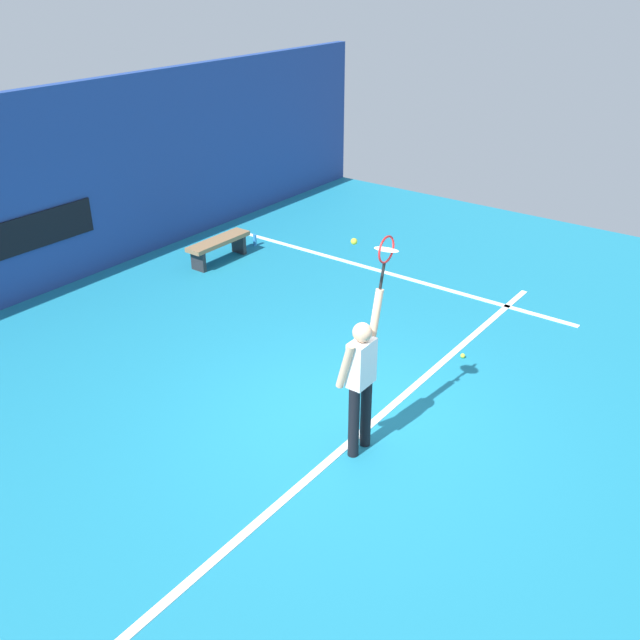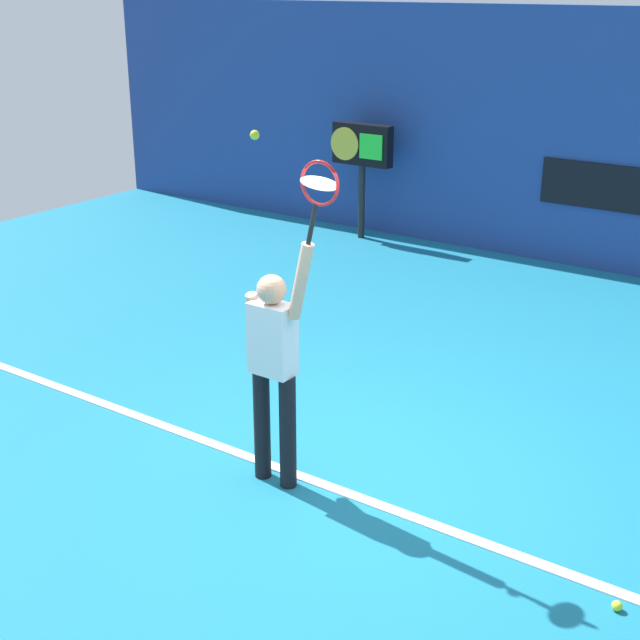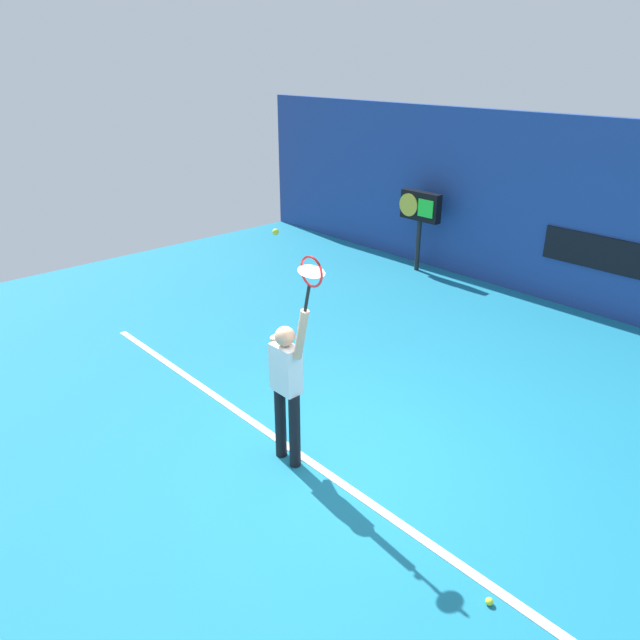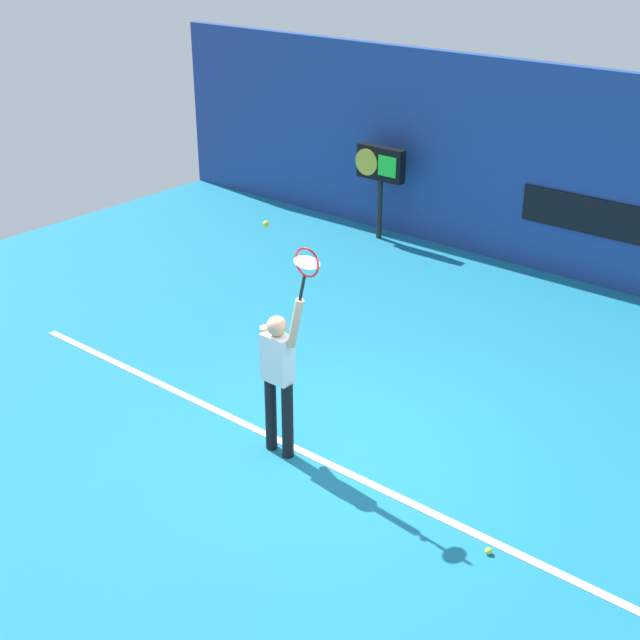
{
  "view_description": "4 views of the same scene",
  "coord_description": "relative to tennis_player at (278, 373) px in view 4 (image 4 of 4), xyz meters",
  "views": [
    {
      "loc": [
        -6.12,
        -4.12,
        5.22
      ],
      "look_at": [
        -0.37,
        0.17,
        1.52
      ],
      "focal_mm": 39.69,
      "sensor_mm": 36.0,
      "label": 1
    },
    {
      "loc": [
        3.43,
        -5.32,
        3.69
      ],
      "look_at": [
        -0.42,
        0.15,
        1.16
      ],
      "focal_mm": 50.92,
      "sensor_mm": 36.0,
      "label": 2
    },
    {
      "loc": [
        4.01,
        -4.01,
        4.27
      ],
      "look_at": [
        -0.72,
        0.32,
        1.44
      ],
      "focal_mm": 33.54,
      "sensor_mm": 36.0,
      "label": 3
    },
    {
      "loc": [
        5.29,
        -6.61,
        5.64
      ],
      "look_at": [
        -0.35,
        0.18,
        1.44
      ],
      "focal_mm": 49.64,
      "sensor_mm": 36.0,
      "label": 4
    }
  ],
  "objects": [
    {
      "name": "spare_ball",
      "position": [
        2.69,
        -0.02,
        -0.98
      ],
      "size": [
        0.07,
        0.07,
        0.07
      ],
      "primitive_type": "sphere",
      "color": "#CCE033",
      "rests_on": "ground_plane"
    },
    {
      "name": "scoreboard_clock",
      "position": [
        -3.31,
        6.37,
        0.32
      ],
      "size": [
        0.96,
        0.2,
        1.71
      ],
      "color": "black",
      "rests_on": "ground_plane"
    },
    {
      "name": "tennis_player",
      "position": [
        0.0,
        0.0,
        0.0
      ],
      "size": [
        0.62,
        0.31,
        1.99
      ],
      "color": "black",
      "rests_on": "ground_plane"
    },
    {
      "name": "tennis_ball",
      "position": [
        -0.15,
        0.03,
        1.66
      ],
      "size": [
        0.07,
        0.07,
        0.07
      ],
      "primitive_type": "sphere",
      "color": "#CCE033"
    },
    {
      "name": "court_baseline",
      "position": [
        0.42,
        0.15,
        -1.0
      ],
      "size": [
        10.0,
        0.1,
        0.01
      ],
      "primitive_type": "cube",
      "color": "white",
      "rests_on": "ground_plane"
    },
    {
      "name": "tennis_racket",
      "position": [
        0.42,
        -0.0,
        1.36
      ],
      "size": [
        0.38,
        0.27,
        0.63
      ],
      "color": "black"
    },
    {
      "name": "ground_plane",
      "position": [
        0.42,
        0.44,
        -1.01
      ],
      "size": [
        18.0,
        18.0,
        0.0
      ],
      "primitive_type": "plane",
      "color": "teal"
    },
    {
      "name": "sponsor_banner_center",
      "position": [
        0.42,
        6.81,
        0.12
      ],
      "size": [
        2.2,
        0.03,
        0.6
      ],
      "primitive_type": "cube",
      "color": "black"
    },
    {
      "name": "back_wall",
      "position": [
        0.42,
        6.93,
        0.67
      ],
      "size": [
        18.0,
        0.2,
        3.37
      ],
      "primitive_type": "cube",
      "color": "navy",
      "rests_on": "ground_plane"
    }
  ]
}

